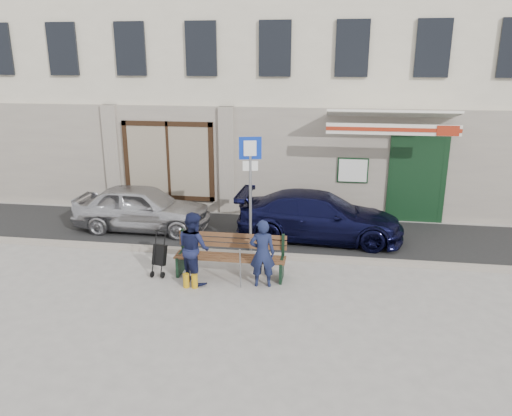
% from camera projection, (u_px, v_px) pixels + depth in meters
% --- Properties ---
extents(ground, '(80.00, 80.00, 0.00)m').
position_uv_depth(ground, '(246.00, 284.00, 10.50)').
color(ground, '#9E9991').
rests_on(ground, ground).
extents(asphalt_lane, '(60.00, 3.20, 0.01)m').
position_uv_depth(asphalt_lane, '(265.00, 234.00, 13.43)').
color(asphalt_lane, '#282828').
rests_on(asphalt_lane, ground).
extents(curb, '(60.00, 0.18, 0.12)m').
position_uv_depth(curb, '(256.00, 255.00, 11.90)').
color(curb, '#9E9384').
rests_on(curb, ground).
extents(building, '(20.00, 8.27, 10.00)m').
position_uv_depth(building, '(287.00, 45.00, 17.03)').
color(building, beige).
rests_on(building, ground).
extents(car_silver, '(3.72, 1.52, 1.26)m').
position_uv_depth(car_silver, '(142.00, 208.00, 13.64)').
color(car_silver, '#B6B6BB').
rests_on(car_silver, ground).
extents(car_navy, '(4.34, 1.91, 1.24)m').
position_uv_depth(car_navy, '(320.00, 216.00, 12.94)').
color(car_navy, black).
rests_on(car_navy, ground).
extents(parking_sign, '(0.52, 0.15, 2.83)m').
position_uv_depth(parking_sign, '(250.00, 176.00, 11.71)').
color(parking_sign, gray).
rests_on(parking_sign, ground).
extents(bench, '(2.40, 1.17, 0.98)m').
position_uv_depth(bench, '(228.00, 257.00, 10.77)').
color(bench, brown).
rests_on(bench, ground).
extents(man, '(0.57, 0.42, 1.45)m').
position_uv_depth(man, '(262.00, 253.00, 10.24)').
color(man, '#161D3D').
rests_on(man, ground).
extents(woman, '(0.94, 0.94, 1.54)m').
position_uv_depth(woman, '(194.00, 247.00, 10.43)').
color(woman, '#151A3C').
rests_on(woman, ground).
extents(stroller, '(0.33, 0.43, 0.97)m').
position_uv_depth(stroller, '(159.00, 256.00, 10.87)').
color(stroller, black).
rests_on(stroller, ground).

